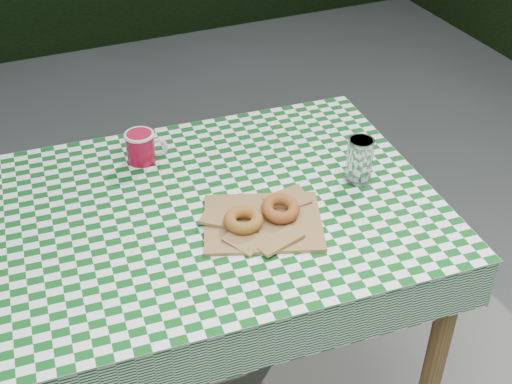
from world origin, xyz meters
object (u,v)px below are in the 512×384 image
at_px(table, 197,310).
at_px(paper_bag, 263,221).
at_px(coffee_mug, 141,147).
at_px(drinking_glass, 359,160).

bearing_deg(table, paper_bag, -36.19).
bearing_deg(coffee_mug, drinking_glass, -10.51).
distance_m(paper_bag, coffee_mug, 0.47).
xyz_separation_m(coffee_mug, drinking_glass, (0.54, -0.34, 0.02)).
distance_m(table, coffee_mug, 0.52).
height_order(table, drinking_glass, drinking_glass).
bearing_deg(coffee_mug, paper_bag, -41.51).
height_order(table, coffee_mug, coffee_mug).
bearing_deg(paper_bag, table, 139.96).
bearing_deg(drinking_glass, coffee_mug, 147.95).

